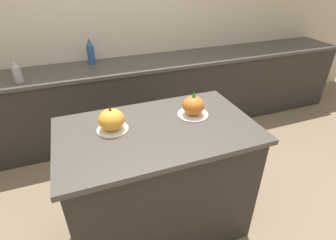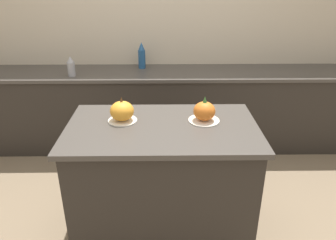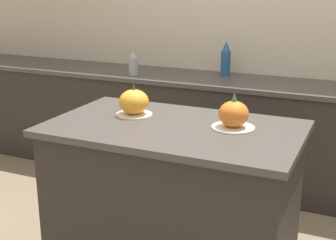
{
  "view_description": "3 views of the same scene",
  "coord_description": "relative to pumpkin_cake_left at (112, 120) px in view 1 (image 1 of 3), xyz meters",
  "views": [
    {
      "loc": [
        -0.44,
        -1.35,
        1.84
      ],
      "look_at": [
        0.07,
        -0.01,
        0.99
      ],
      "focal_mm": 28.0,
      "sensor_mm": 36.0,
      "label": 1
    },
    {
      "loc": [
        0.01,
        -1.97,
        1.89
      ],
      "look_at": [
        0.04,
        0.03,
        0.97
      ],
      "focal_mm": 35.0,
      "sensor_mm": 36.0,
      "label": 2
    },
    {
      "loc": [
        0.9,
        -2.08,
        1.64
      ],
      "look_at": [
        -0.04,
        0.01,
        0.95
      ],
      "focal_mm": 50.0,
      "sensor_mm": 36.0,
      "label": 3
    }
  ],
  "objects": [
    {
      "name": "ground_plane",
      "position": [
        0.27,
        -0.08,
        -1.0
      ],
      "size": [
        12.0,
        12.0,
        0.0
      ],
      "primitive_type": "plane",
      "color": "#847056"
    },
    {
      "name": "wall_back",
      "position": [
        0.27,
        1.7,
        0.25
      ],
      "size": [
        8.0,
        0.06,
        2.5
      ],
      "color": "beige",
      "rests_on": "ground_plane"
    },
    {
      "name": "kitchen_island",
      "position": [
        0.27,
        -0.08,
        -0.53
      ],
      "size": [
        1.29,
        0.77,
        0.93
      ],
      "color": "#2D2823",
      "rests_on": "ground_plane"
    },
    {
      "name": "back_counter",
      "position": [
        0.27,
        1.37,
        -0.56
      ],
      "size": [
        6.0,
        0.6,
        0.88
      ],
      "color": "#2D2823",
      "rests_on": "ground_plane"
    },
    {
      "name": "pumpkin_cake_left",
      "position": [
        0.0,
        0.0,
        0.0
      ],
      "size": [
        0.2,
        0.2,
        0.18
      ],
      "color": "silver",
      "rests_on": "kitchen_island"
    },
    {
      "name": "pumpkin_cake_right",
      "position": [
        0.56,
        -0.01,
        -0.0
      ],
      "size": [
        0.22,
        0.22,
        0.18
      ],
      "color": "silver",
      "rests_on": "kitchen_island"
    },
    {
      "name": "bottle_tall",
      "position": [
        0.05,
        1.52,
        0.02
      ],
      "size": [
        0.08,
        0.08,
        0.29
      ],
      "color": "#235184",
      "rests_on": "back_counter"
    },
    {
      "name": "bottle_short",
      "position": [
        -0.66,
        1.22,
        -0.02
      ],
      "size": [
        0.08,
        0.08,
        0.21
      ],
      "color": "#99999E",
      "rests_on": "back_counter"
    }
  ]
}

